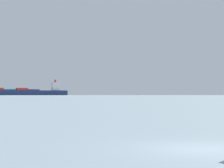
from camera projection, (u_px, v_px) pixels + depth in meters
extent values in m
plane|color=gray|center=(205.00, 149.00, 13.93)|extent=(4000.00, 4000.00, 0.00)
cube|color=navy|center=(20.00, 93.00, 914.14)|extent=(198.45, 108.18, 10.36)
cube|color=silver|center=(55.00, 86.00, 941.35)|extent=(22.56, 25.09, 18.00)
cylinder|color=red|center=(55.00, 81.00, 941.65)|extent=(4.00, 4.00, 6.00)
cube|color=#59388C|center=(33.00, 90.00, 924.27)|extent=(31.34, 33.17, 2.60)
cube|color=red|center=(22.00, 89.00, 915.54)|extent=(31.34, 33.17, 5.20)
cube|color=#1E66AD|center=(10.00, 90.00, 906.74)|extent=(31.34, 33.17, 2.60)
cube|color=#4C564C|center=(45.00, 88.00, 1773.00)|extent=(1444.02, 752.23, 52.82)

